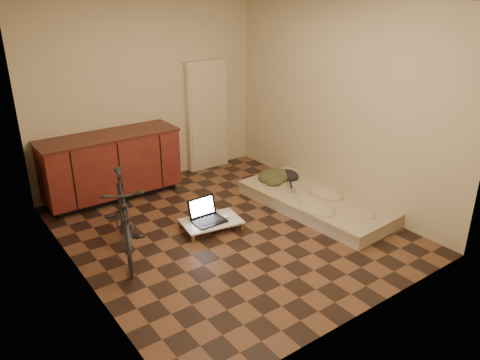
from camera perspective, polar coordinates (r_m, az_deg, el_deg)
room_shell at (r=5.19m, az=-1.59°, el=6.66°), size 3.50×4.00×2.60m
cabinets at (r=6.58m, az=-15.43°, el=1.68°), size 1.84×0.62×0.91m
appliance_panel at (r=7.38m, az=-4.03°, el=7.81°), size 0.70×0.10×1.70m
bicycle at (r=5.14m, az=-14.02°, el=-3.81°), size 0.92×1.60×0.99m
futon at (r=6.27m, az=9.45°, el=-2.60°), size 1.14×2.16×0.18m
clothing_pile at (r=6.65m, az=4.67°, el=0.97°), size 0.54×0.46×0.20m
headphones at (r=6.31m, az=6.26°, el=-0.54°), size 0.32×0.33×0.16m
lap_desk at (r=5.66m, az=-3.53°, el=-5.07°), size 0.76×0.55×0.12m
laptop at (r=5.64m, az=-4.06°, el=-4.44°), size 0.37×0.33×0.26m
mouse at (r=5.71m, az=-1.68°, el=-4.43°), size 0.06×0.10×0.03m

